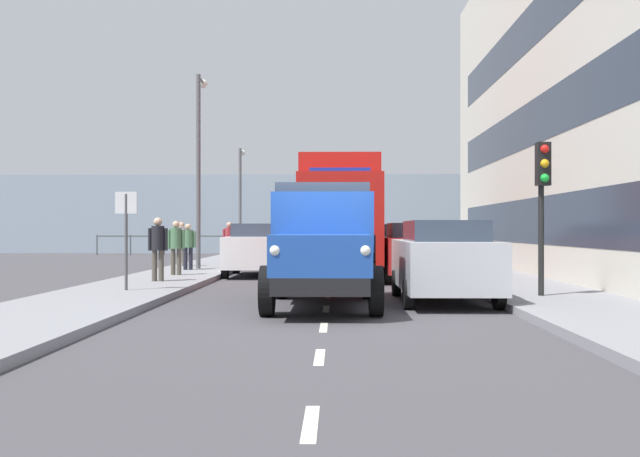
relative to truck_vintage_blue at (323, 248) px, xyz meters
name	(u,v)px	position (x,y,z in m)	size (l,w,h in m)	color
ground_plane	(330,280)	(-0.07, -7.73, -1.18)	(80.00, 80.00, 0.00)	#423F44
sidewalk_left	(489,278)	(-4.86, -7.73, -1.10)	(2.79, 41.77, 0.15)	gray
sidewalk_right	(173,277)	(4.73, -7.73, -1.10)	(2.79, 41.77, 0.15)	gray
road_centreline_markings	(330,280)	(-0.07, -7.55, -1.17)	(0.12, 37.89, 0.01)	silver
sea_horizon	(334,214)	(-0.07, -31.61, 1.32)	(80.00, 0.80, 5.00)	#8C9EAD
seawall_railing	(333,240)	(-0.07, -28.01, -0.26)	(28.08, 0.08, 1.20)	#4C5156
truck_vintage_blue	(323,248)	(0.00, 0.00, 0.00)	(2.17, 5.64, 2.43)	black
lorry_cargo_red	(340,213)	(-0.36, -9.40, 0.90)	(2.58, 8.20, 3.87)	red
car_silver_kerbside_near	(443,260)	(-2.51, -1.16, -0.28)	(1.92, 4.44, 1.72)	#B7BABF
car_red_kerbside_1	(413,251)	(-2.51, -7.26, -0.28)	(1.80, 4.24, 1.72)	#B21E1E
car_maroon_kerbside_2	(396,246)	(-2.51, -13.27, -0.28)	(1.78, 3.94, 1.72)	maroon
car_white_oppositeside_0	(256,249)	(2.38, -9.53, -0.28)	(1.83, 4.10, 1.72)	white
car_navy_oppositeside_1	(273,245)	(2.38, -15.87, -0.28)	(1.88, 4.47, 1.72)	navy
pedestrian_by_lamp	(158,244)	(4.52, -5.06, -0.03)	(0.53, 0.34, 1.70)	#4C473D
pedestrian_in_dark_coat	(176,243)	(4.62, -7.67, -0.06)	(0.53, 0.34, 1.64)	#4C473D
pedestrian_with_bag	(188,243)	(4.83, -10.42, -0.11)	(0.53, 0.34, 1.58)	black
pedestrian_near_railing	(181,240)	(5.59, -12.83, -0.06)	(0.53, 0.34, 1.66)	#4C473D
pedestrian_couple_b	(229,239)	(4.09, -14.85, -0.04)	(0.53, 0.34, 1.67)	#4C473D
traffic_light_near	(543,185)	(-4.56, -1.04, 1.29)	(0.28, 0.41, 3.20)	black
lamp_post_promenade	(199,154)	(4.61, -11.25, 3.03)	(0.32, 1.14, 6.85)	#59595B
lamp_post_far	(240,191)	(4.90, -24.22, 2.42)	(0.32, 1.14, 5.70)	#59595B
street_sign	(126,223)	(4.55, -2.28, 0.50)	(0.50, 0.07, 2.25)	#4C4C4C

